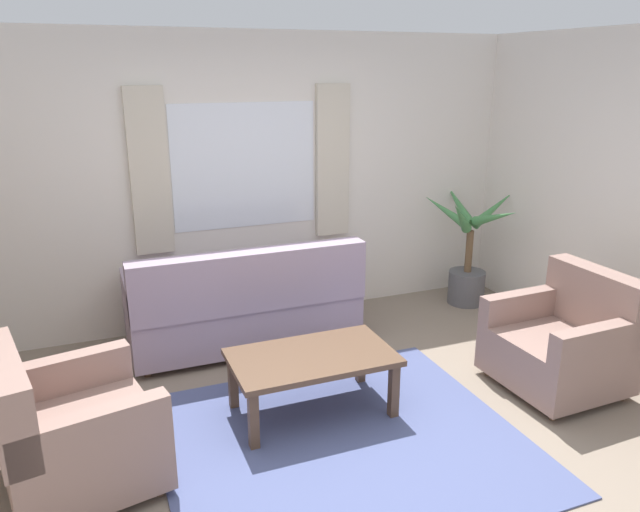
% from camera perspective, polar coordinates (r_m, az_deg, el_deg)
% --- Properties ---
extents(ground_plane, '(6.24, 6.24, 0.00)m').
position_cam_1_polar(ground_plane, '(4.06, 2.18, -17.10)').
color(ground_plane, gray).
extents(wall_back, '(5.32, 0.12, 2.60)m').
position_cam_1_polar(wall_back, '(5.58, -7.16, 6.94)').
color(wall_back, silver).
rests_on(wall_back, ground_plane).
extents(window_with_curtains, '(1.98, 0.07, 1.40)m').
position_cam_1_polar(window_with_curtains, '(5.47, -6.99, 8.34)').
color(window_with_curtains, white).
extents(area_rug, '(2.24, 2.04, 0.01)m').
position_cam_1_polar(area_rug, '(4.05, 2.18, -17.03)').
color(area_rug, '#4C5684').
rests_on(area_rug, ground_plane).
extents(couch, '(1.90, 0.82, 0.92)m').
position_cam_1_polar(couch, '(5.17, -7.06, -4.67)').
color(couch, '#998499').
rests_on(couch, ground_plane).
extents(armchair_left, '(0.97, 0.99, 0.88)m').
position_cam_1_polar(armchair_left, '(3.78, -22.60, -14.99)').
color(armchair_left, gray).
rests_on(armchair_left, ground_plane).
extents(armchair_right, '(0.85, 0.87, 0.88)m').
position_cam_1_polar(armchair_right, '(4.86, 21.91, -7.49)').
color(armchair_right, gray).
rests_on(armchair_right, ground_plane).
extents(coffee_table, '(1.10, 0.64, 0.44)m').
position_cam_1_polar(coffee_table, '(4.17, -0.74, -9.93)').
color(coffee_table, brown).
rests_on(coffee_table, ground_plane).
extents(potted_plant, '(0.99, 1.11, 1.17)m').
position_cam_1_polar(potted_plant, '(6.23, 13.69, -0.19)').
color(potted_plant, '#56565B').
rests_on(potted_plant, ground_plane).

